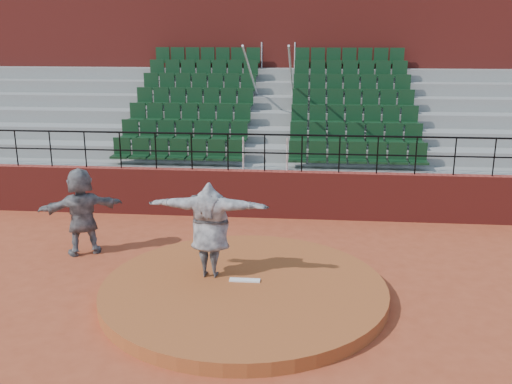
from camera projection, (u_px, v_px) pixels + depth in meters
ground at (244, 296)px, 11.05m from camera, size 90.00×90.00×0.00m
pitchers_mound at (244, 290)px, 11.01m from camera, size 5.50×5.50×0.25m
pitching_rubber at (245, 280)px, 11.12m from camera, size 0.60×0.15×0.03m
boundary_wall at (264, 194)px, 15.66m from camera, size 24.00×0.30×1.30m
wall_railing at (265, 145)px, 15.29m from camera, size 24.04×0.05×1.03m
seating_deck at (273, 141)px, 18.94m from camera, size 24.00×5.97×4.63m
press_box_facade at (280, 69)px, 22.17m from camera, size 24.00×3.00×7.10m
pitcher at (210, 229)px, 11.14m from camera, size 2.39×0.78×1.92m
fielder at (82, 211)px, 12.93m from camera, size 1.95×1.39×2.03m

